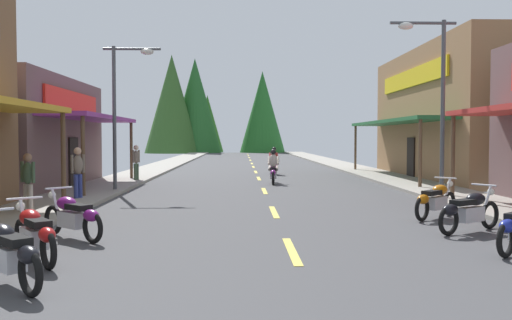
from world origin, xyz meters
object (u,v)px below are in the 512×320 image
at_px(motorcycle_parked_left_2, 34,233).
at_px(rider_cruising_trailing, 274,163).
at_px(pedestrian_by_shop, 136,161).
at_px(pedestrian_browsing, 28,179).
at_px(streetlamp_left, 124,96).
at_px(motorcycle_parked_left_1, 8,252).
at_px(motorcycle_parked_right_2, 469,210).
at_px(streetlamp_right, 433,82).
at_px(rider_cruising_lead, 273,169).
at_px(motorcycle_parked_left_3, 73,215).
at_px(motorcycle_parked_right_3, 436,200).
at_px(pedestrian_strolling, 78,170).

xyz_separation_m(motorcycle_parked_left_2, rider_cruising_trailing, (5.36, 21.51, 0.17)).
bearing_deg(pedestrian_by_shop, pedestrian_browsing, 106.98).
height_order(streetlamp_left, motorcycle_parked_left_1, streetlamp_left).
bearing_deg(pedestrian_by_shop, motorcycle_parked_right_2, 146.73).
bearing_deg(rider_cruising_trailing, pedestrian_by_shop, 124.46).
xyz_separation_m(motorcycle_parked_right_2, pedestrian_by_shop, (-9.90, 13.83, 0.53)).
relative_size(streetlamp_right, rider_cruising_lead, 2.77).
xyz_separation_m(streetlamp_left, motorcycle_parked_left_1, (1.19, -13.16, -3.19)).
height_order(motorcycle_parked_left_3, rider_cruising_lead, rider_cruising_lead).
relative_size(motorcycle_parked_right_3, rider_cruising_lead, 0.76).
bearing_deg(streetlamp_left, pedestrian_browsing, -101.64).
relative_size(motorcycle_parked_left_2, pedestrian_browsing, 1.07).
bearing_deg(pedestrian_browsing, motorcycle_parked_left_2, 55.65).
bearing_deg(motorcycle_parked_left_1, rider_cruising_lead, -59.84).
bearing_deg(pedestrian_by_shop, streetlamp_right, 166.17).
relative_size(motorcycle_parked_left_1, motorcycle_parked_left_3, 0.97).
distance_m(pedestrian_by_shop, pedestrian_browsing, 10.91).
relative_size(rider_cruising_lead, pedestrian_strolling, 1.21).
bearing_deg(pedestrian_by_shop, pedestrian_strolling, 108.23).
height_order(rider_cruising_lead, pedestrian_strolling, pedestrian_strolling).
xyz_separation_m(motorcycle_parked_left_3, pedestrian_browsing, (-2.25, 3.49, 0.48)).
bearing_deg(pedestrian_browsing, motorcycle_parked_right_2, 108.12).
bearing_deg(pedestrian_strolling, motorcycle_parked_left_3, 136.07).
xyz_separation_m(motorcycle_parked_right_3, motorcycle_parked_left_2, (-8.46, -4.63, 0.00)).
xyz_separation_m(rider_cruising_trailing, pedestrian_browsing, (-7.60, -16.00, 0.31)).
relative_size(motorcycle_parked_left_1, rider_cruising_trailing, 0.75).
bearing_deg(streetlamp_left, streetlamp_right, -15.98).
relative_size(pedestrian_by_shop, pedestrian_browsing, 1.05).
bearing_deg(motorcycle_parked_left_3, motorcycle_parked_right_2, -134.05).
bearing_deg(motorcycle_parked_left_2, pedestrian_by_shop, -31.66).
xyz_separation_m(motorcycle_parked_left_3, rider_cruising_lead, (4.92, 13.32, 0.17)).
distance_m(streetlamp_left, motorcycle_parked_left_3, 10.18).
height_order(motorcycle_parked_left_2, pedestrian_browsing, pedestrian_browsing).
xyz_separation_m(motorcycle_parked_left_1, motorcycle_parked_left_2, (-0.21, 1.52, 0.00)).
relative_size(streetlamp_right, rider_cruising_trailing, 2.77).
distance_m(motorcycle_parked_right_2, motorcycle_parked_left_2, 8.83).
height_order(streetlamp_right, motorcycle_parked_right_3, streetlamp_right).
distance_m(streetlamp_right, motorcycle_parked_right_3, 5.36).
xyz_separation_m(streetlamp_right, motorcycle_parked_right_2, (-1.30, -5.99, -3.40)).
bearing_deg(pedestrian_strolling, motorcycle_parked_right_2, 179.88).
bearing_deg(rider_cruising_lead, rider_cruising_trailing, 0.51).
relative_size(motorcycle_parked_right_3, motorcycle_parked_left_2, 0.91).
height_order(streetlamp_right, pedestrian_strolling, streetlamp_right).
bearing_deg(motorcycle_parked_left_2, motorcycle_parked_left_3, -37.10).
bearing_deg(pedestrian_by_shop, motorcycle_parked_left_1, 116.44).
distance_m(streetlamp_left, rider_cruising_trailing, 12.12).
bearing_deg(pedestrian_strolling, rider_cruising_lead, -104.92).
relative_size(rider_cruising_trailing, pedestrian_browsing, 1.29).
bearing_deg(motorcycle_parked_left_3, pedestrian_strolling, -32.06).
bearing_deg(pedestrian_by_shop, rider_cruising_trailing, -121.91).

